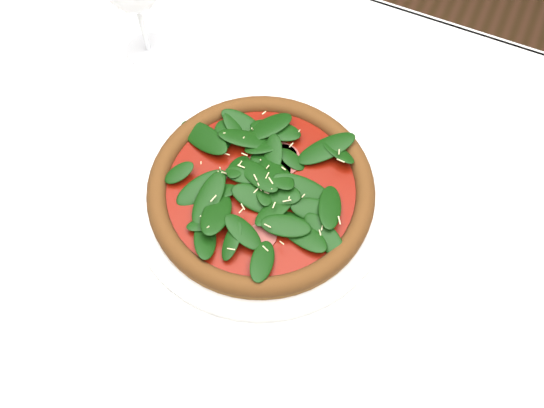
% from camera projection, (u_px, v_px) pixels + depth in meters
% --- Properties ---
extents(ground, '(6.00, 6.00, 0.00)m').
position_uv_depth(ground, '(284.00, 361.00, 1.43)').
color(ground, brown).
rests_on(ground, ground).
extents(dining_table, '(1.21, 0.81, 0.75)m').
position_uv_depth(dining_table, '(293.00, 248.00, 0.85)').
color(dining_table, white).
rests_on(dining_table, ground).
extents(plate, '(0.33, 0.33, 0.01)m').
position_uv_depth(plate, '(261.00, 195.00, 0.77)').
color(plate, white).
rests_on(plate, dining_table).
extents(pizza, '(0.33, 0.33, 0.04)m').
position_uv_depth(pizza, '(261.00, 188.00, 0.75)').
color(pizza, brown).
rests_on(pizza, plate).
extents(saucer_near, '(0.13, 0.13, 0.01)m').
position_uv_depth(saucer_near, '(483.00, 406.00, 0.65)').
color(saucer_near, white).
rests_on(saucer_near, dining_table).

